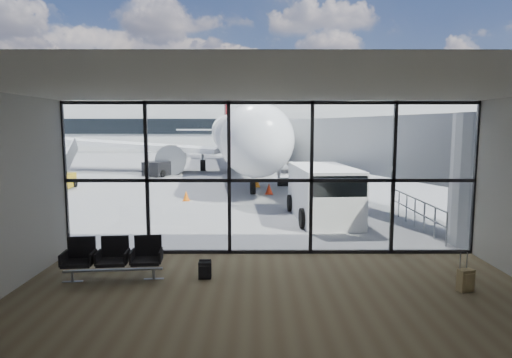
{
  "coord_description": "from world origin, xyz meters",
  "views": [
    {
      "loc": [
        -0.44,
        -12.39,
        3.72
      ],
      "look_at": [
        -0.41,
        3.0,
        1.88
      ],
      "focal_mm": 30.0,
      "sensor_mm": 36.0,
      "label": 1
    }
  ],
  "objects_px": {
    "airliner": "(235,136)",
    "backpack": "(205,270)",
    "suitcase": "(466,280)",
    "service_van": "(324,192)",
    "mobile_stairs": "(55,180)",
    "belt_loader": "(163,167)",
    "seating_row": "(114,256)"
  },
  "relations": [
    {
      "from": "backpack",
      "to": "suitcase",
      "type": "distance_m",
      "value": 6.11
    },
    {
      "from": "suitcase",
      "to": "mobile_stairs",
      "type": "distance_m",
      "value": 23.69
    },
    {
      "from": "airliner",
      "to": "seating_row",
      "type": "bearing_deg",
      "value": -99.84
    },
    {
      "from": "belt_loader",
      "to": "mobile_stairs",
      "type": "distance_m",
      "value": 9.37
    },
    {
      "from": "backpack",
      "to": "service_van",
      "type": "height_order",
      "value": "service_van"
    },
    {
      "from": "backpack",
      "to": "mobile_stairs",
      "type": "height_order",
      "value": "mobile_stairs"
    },
    {
      "from": "backpack",
      "to": "service_van",
      "type": "relative_size",
      "value": 0.09
    },
    {
      "from": "belt_loader",
      "to": "airliner",
      "type": "bearing_deg",
      "value": 63.81
    },
    {
      "from": "seating_row",
      "to": "backpack",
      "type": "relative_size",
      "value": 5.05
    },
    {
      "from": "belt_loader",
      "to": "suitcase",
      "type": "bearing_deg",
      "value": -40.99
    },
    {
      "from": "airliner",
      "to": "mobile_stairs",
      "type": "height_order",
      "value": "airliner"
    },
    {
      "from": "airliner",
      "to": "backpack",
      "type": "bearing_deg",
      "value": -95.33
    },
    {
      "from": "airliner",
      "to": "service_van",
      "type": "relative_size",
      "value": 7.58
    },
    {
      "from": "backpack",
      "to": "belt_loader",
      "type": "relative_size",
      "value": 0.1
    },
    {
      "from": "suitcase",
      "to": "service_van",
      "type": "relative_size",
      "value": 0.18
    },
    {
      "from": "airliner",
      "to": "mobile_stairs",
      "type": "bearing_deg",
      "value": -135.61
    },
    {
      "from": "suitcase",
      "to": "service_van",
      "type": "height_order",
      "value": "service_van"
    },
    {
      "from": "service_van",
      "to": "belt_loader",
      "type": "relative_size",
      "value": 1.13
    },
    {
      "from": "seating_row",
      "to": "service_van",
      "type": "xyz_separation_m",
      "value": [
        6.28,
        6.98,
        0.53
      ]
    },
    {
      "from": "airliner",
      "to": "suitcase",
      "type": "bearing_deg",
      "value": -83.74
    },
    {
      "from": "airliner",
      "to": "belt_loader",
      "type": "xyz_separation_m",
      "value": [
        -5.51,
        -4.82,
        -2.38
      ]
    },
    {
      "from": "service_van",
      "to": "belt_loader",
      "type": "bearing_deg",
      "value": 117.69
    },
    {
      "from": "seating_row",
      "to": "backpack",
      "type": "height_order",
      "value": "seating_row"
    },
    {
      "from": "belt_loader",
      "to": "backpack",
      "type": "bearing_deg",
      "value": -52.91
    },
    {
      "from": "airliner",
      "to": "service_van",
      "type": "bearing_deg",
      "value": -84.34
    },
    {
      "from": "suitcase",
      "to": "seating_row",
      "type": "bearing_deg",
      "value": 157.74
    },
    {
      "from": "seating_row",
      "to": "service_van",
      "type": "relative_size",
      "value": 0.46
    },
    {
      "from": "backpack",
      "to": "service_van",
      "type": "distance_m",
      "value": 8.11
    },
    {
      "from": "seating_row",
      "to": "suitcase",
      "type": "height_order",
      "value": "seating_row"
    },
    {
      "from": "airliner",
      "to": "service_van",
      "type": "xyz_separation_m",
      "value": [
        4.61,
        -21.43,
        -1.93
      ]
    },
    {
      "from": "belt_loader",
      "to": "mobile_stairs",
      "type": "relative_size",
      "value": 1.23
    },
    {
      "from": "backpack",
      "to": "airliner",
      "type": "distance_m",
      "value": 28.55
    }
  ]
}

